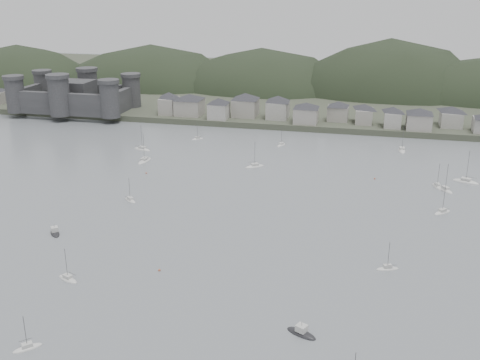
# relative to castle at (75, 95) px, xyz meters

# --- Properties ---
(ground) EXTENTS (900.00, 900.00, 0.00)m
(ground) POSITION_rel_castle_xyz_m (120.00, -179.80, -10.96)
(ground) COLOR slate
(ground) RESTS_ON ground
(far_shore_land) EXTENTS (900.00, 250.00, 3.00)m
(far_shore_land) POSITION_rel_castle_xyz_m (120.00, 115.20, -9.46)
(far_shore_land) COLOR #383D2D
(far_shore_land) RESTS_ON ground
(forested_ridge) EXTENTS (851.55, 103.94, 102.57)m
(forested_ridge) POSITION_rel_castle_xyz_m (124.83, 89.60, -22.25)
(forested_ridge) COLOR black
(forested_ridge) RESTS_ON ground
(castle) EXTENTS (66.00, 43.00, 20.00)m
(castle) POSITION_rel_castle_xyz_m (0.00, 0.00, 0.00)
(castle) COLOR #333335
(castle) RESTS_ON far_shore_land
(waterfront_town) EXTENTS (451.48, 28.46, 12.92)m
(waterfront_town) POSITION_rel_castle_xyz_m (170.59, 3.54, -2.30)
(waterfront_town) COLOR #A09C92
(waterfront_town) RESTS_ON far_shore_land
(sailboat_lead) EXTENTS (4.12, 9.74, 12.91)m
(sailboat_lead) POSITION_rel_castle_xyz_m (71.81, -74.31, -10.79)
(sailboat_lead) COLOR silver
(sailboat_lead) RESTS_ON ground
(moored_fleet) EXTENTS (245.58, 175.62, 13.12)m
(moored_fleet) POSITION_rel_castle_xyz_m (128.53, -118.26, -10.79)
(moored_fleet) COLOR silver
(moored_fleet) RESTS_ON ground
(motor_launch_near) EXTENTS (7.51, 5.40, 3.71)m
(motor_launch_near) POSITION_rel_castle_xyz_m (151.77, -181.79, -10.67)
(motor_launch_near) COLOR black
(motor_launch_near) RESTS_ON ground
(motor_launch_far) EXTENTS (6.20, 6.89, 3.66)m
(motor_launch_far) POSITION_rel_castle_xyz_m (73.79, -147.91, -10.66)
(motor_launch_far) COLOR black
(motor_launch_far) RESTS_ON ground
(mooring_buoys) EXTENTS (168.50, 121.92, 0.70)m
(mooring_buoys) POSITION_rel_castle_xyz_m (132.69, -132.97, -10.81)
(mooring_buoys) COLOR #AF583A
(mooring_buoys) RESTS_ON ground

